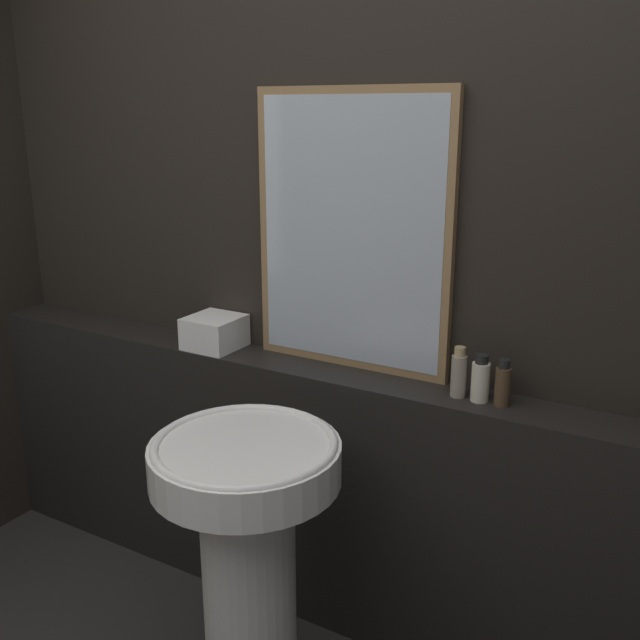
{
  "coord_description": "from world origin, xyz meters",
  "views": [
    {
      "loc": [
        1.03,
        -0.39,
        1.7
      ],
      "look_at": [
        0.01,
        1.37,
        1.09
      ],
      "focal_mm": 40.0,
      "sensor_mm": 36.0,
      "label": 1
    }
  ],
  "objects": [
    {
      "name": "wall_back",
      "position": [
        0.0,
        1.59,
        1.25
      ],
      "size": [
        8.0,
        0.06,
        2.5
      ],
      "color": "black",
      "rests_on": "ground_plane"
    },
    {
      "name": "vanity_counter",
      "position": [
        0.0,
        1.46,
        0.45
      ],
      "size": [
        2.92,
        0.19,
        0.9
      ],
      "color": "black",
      "rests_on": "ground_plane"
    },
    {
      "name": "pedestal_sink",
      "position": [
        0.01,
        0.98,
        0.55
      ],
      "size": [
        0.51,
        0.51,
        0.87
      ],
      "color": "white",
      "rests_on": "ground_plane"
    },
    {
      "name": "mirror",
      "position": [
        0.03,
        1.54,
        1.33
      ],
      "size": [
        0.66,
        0.03,
        0.86
      ],
      "color": "#937047",
      "rests_on": "vanity_counter"
    },
    {
      "name": "towel_stack",
      "position": [
        -0.46,
        1.46,
        0.95
      ],
      "size": [
        0.18,
        0.18,
        0.11
      ],
      "color": "white",
      "rests_on": "vanity_counter"
    },
    {
      "name": "shampoo_bottle",
      "position": [
        0.42,
        1.46,
        0.97
      ],
      "size": [
        0.04,
        0.04,
        0.15
      ],
      "color": "gray",
      "rests_on": "vanity_counter"
    },
    {
      "name": "conditioner_bottle",
      "position": [
        0.48,
        1.46,
        0.96
      ],
      "size": [
        0.05,
        0.05,
        0.14
      ],
      "color": "beige",
      "rests_on": "vanity_counter"
    },
    {
      "name": "lotion_bottle",
      "position": [
        0.55,
        1.46,
        0.96
      ],
      "size": [
        0.04,
        0.04,
        0.14
      ],
      "color": "#4C3823",
      "rests_on": "vanity_counter"
    }
  ]
}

